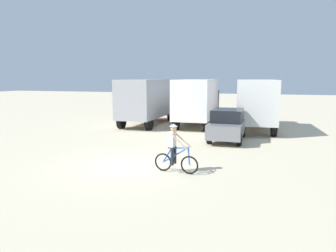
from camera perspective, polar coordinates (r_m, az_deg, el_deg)
name	(u,v)px	position (r m, az deg, el deg)	size (l,w,h in m)	color
ground_plane	(128,165)	(13.02, -7.17, -6.94)	(120.00, 120.00, 0.00)	beige
box_truck_grey_hauler	(147,100)	(23.71, -3.79, 4.72)	(2.42, 6.76, 3.35)	#9E9EA3
box_truck_avon_van	(198,100)	(23.28, 5.32, 4.63)	(2.50, 6.79, 3.35)	white
box_truck_white_box	(256,102)	(22.14, 15.38, 4.16)	(2.87, 6.91, 3.35)	white
sedan_parked	(227,125)	(18.09, 10.57, 0.23)	(1.79, 4.20, 1.76)	slate
cyclist_orange_shirt	(175,150)	(11.75, 1.18, -4.31)	(1.73, 0.52, 1.82)	black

